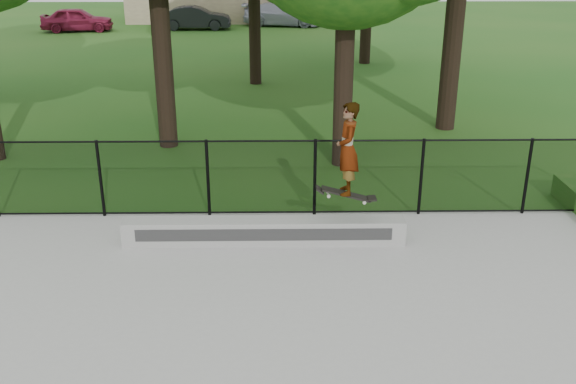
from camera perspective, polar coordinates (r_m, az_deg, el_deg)
name	(u,v)px	position (r m, az deg, el deg)	size (l,w,h in m)	color
grind_ledge	(264,231)	(11.09, -2.14, -3.49)	(4.85, 0.40, 0.43)	#A2A39E
car_a	(77,19)	(39.29, -18.24, 14.37)	(1.58, 3.89, 1.33)	maroon
car_b	(196,18)	(38.62, -8.21, 15.07)	(1.40, 3.63, 1.32)	black
car_c	(282,14)	(39.87, -0.52, 15.51)	(1.89, 4.28, 1.35)	#A4A6BA
skater_airborne	(348,151)	(10.52, 5.32, 3.64)	(0.82, 0.57, 1.74)	black
chainlink_fence	(208,178)	(12.06, -7.13, 1.24)	(16.06, 0.06, 1.50)	black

